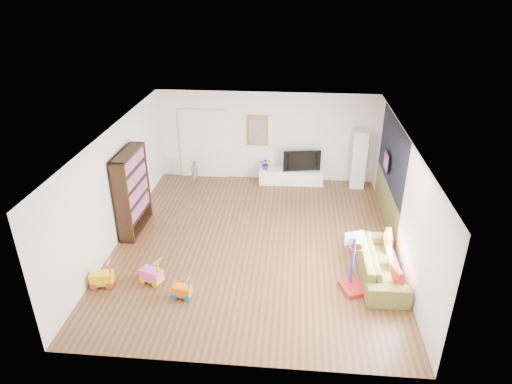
# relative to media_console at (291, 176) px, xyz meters

# --- Properties ---
(floor) EXTENTS (6.50, 7.50, 0.00)m
(floor) POSITION_rel_media_console_xyz_m (-0.79, -3.44, -0.22)
(floor) COLOR brown
(floor) RESTS_ON ground
(ceiling) EXTENTS (6.50, 7.50, 0.00)m
(ceiling) POSITION_rel_media_console_xyz_m (-0.79, -3.44, 2.48)
(ceiling) COLOR white
(ceiling) RESTS_ON ground
(wall_back) EXTENTS (6.50, 0.00, 2.70)m
(wall_back) POSITION_rel_media_console_xyz_m (-0.79, 0.31, 1.13)
(wall_back) COLOR silver
(wall_back) RESTS_ON ground
(wall_front) EXTENTS (6.50, 0.00, 2.70)m
(wall_front) POSITION_rel_media_console_xyz_m (-0.79, -7.19, 1.13)
(wall_front) COLOR silver
(wall_front) RESTS_ON ground
(wall_left) EXTENTS (0.00, 7.50, 2.70)m
(wall_left) POSITION_rel_media_console_xyz_m (-4.04, -3.44, 1.13)
(wall_left) COLOR white
(wall_left) RESTS_ON ground
(wall_right) EXTENTS (0.00, 7.50, 2.70)m
(wall_right) POSITION_rel_media_console_xyz_m (2.46, -3.44, 1.13)
(wall_right) COLOR silver
(wall_right) RESTS_ON ground
(navy_accent) EXTENTS (0.01, 3.20, 1.70)m
(navy_accent) POSITION_rel_media_console_xyz_m (2.45, -2.04, 1.63)
(navy_accent) COLOR black
(navy_accent) RESTS_ON wall_right
(olive_wainscot) EXTENTS (0.01, 3.20, 1.00)m
(olive_wainscot) POSITION_rel_media_console_xyz_m (2.45, -2.04, 0.28)
(olive_wainscot) COLOR brown
(olive_wainscot) RESTS_ON wall_right
(doorway) EXTENTS (1.45, 0.06, 2.10)m
(doorway) POSITION_rel_media_console_xyz_m (-2.69, 0.27, 0.83)
(doorway) COLOR white
(doorway) RESTS_ON ground
(painting_back) EXTENTS (0.62, 0.06, 0.92)m
(painting_back) POSITION_rel_media_console_xyz_m (-1.04, 0.27, 1.33)
(painting_back) COLOR gold
(painting_back) RESTS_ON wall_back
(artwork_right) EXTENTS (0.04, 0.56, 0.46)m
(artwork_right) POSITION_rel_media_console_xyz_m (2.38, -1.84, 1.33)
(artwork_right) COLOR #7F3F8C
(artwork_right) RESTS_ON wall_right
(media_console) EXTENTS (1.91, 0.53, 0.44)m
(media_console) POSITION_rel_media_console_xyz_m (0.00, 0.00, 0.00)
(media_console) COLOR white
(media_console) RESTS_ON ground
(tall_cabinet) EXTENTS (0.43, 0.43, 1.73)m
(tall_cabinet) POSITION_rel_media_console_xyz_m (1.97, -0.05, 0.64)
(tall_cabinet) COLOR white
(tall_cabinet) RESTS_ON ground
(bookshelf) EXTENTS (0.40, 1.42, 2.06)m
(bookshelf) POSITION_rel_media_console_xyz_m (-3.79, -3.05, 0.81)
(bookshelf) COLOR black
(bookshelf) RESTS_ON ground
(sofa) EXTENTS (0.88, 2.18, 0.63)m
(sofa) POSITION_rel_media_console_xyz_m (1.98, -4.51, 0.09)
(sofa) COLOR olive
(sofa) RESTS_ON ground
(basketball_hoop) EXTENTS (0.59, 0.65, 1.28)m
(basketball_hoop) POSITION_rel_media_console_xyz_m (1.37, -5.04, 0.42)
(basketball_hoop) COLOR red
(basketball_hoop) RESTS_ON ground
(ride_on_yellow) EXTENTS (0.48, 0.34, 0.60)m
(ride_on_yellow) POSITION_rel_media_console_xyz_m (-3.74, -5.35, 0.08)
(ride_on_yellow) COLOR yellow
(ride_on_yellow) RESTS_ON ground
(ride_on_orange) EXTENTS (0.40, 0.29, 0.50)m
(ride_on_orange) POSITION_rel_media_console_xyz_m (-2.03, -5.56, 0.03)
(ride_on_orange) COLOR orange
(ride_on_orange) RESTS_ON ground
(ride_on_pink) EXTENTS (0.51, 0.41, 0.59)m
(ride_on_pink) POSITION_rel_media_console_xyz_m (-2.77, -5.14, 0.07)
(ride_on_pink) COLOR #EF59A1
(ride_on_pink) RESTS_ON ground
(child) EXTENTS (0.34, 0.33, 0.79)m
(child) POSITION_rel_media_console_xyz_m (-2.87, -0.38, 0.17)
(child) COLOR slate
(child) RESTS_ON ground
(tv) EXTENTS (1.12, 0.32, 0.64)m
(tv) POSITION_rel_media_console_xyz_m (0.29, 0.04, 0.54)
(tv) COLOR black
(tv) RESTS_ON media_console
(vase_plant) EXTENTS (0.36, 0.33, 0.35)m
(vase_plant) POSITION_rel_media_console_xyz_m (-0.77, -0.03, 0.40)
(vase_plant) COLOR navy
(vase_plant) RESTS_ON media_console
(pillow_left) EXTENTS (0.21, 0.41, 0.40)m
(pillow_left) POSITION_rel_media_console_xyz_m (2.18, -5.16, 0.28)
(pillow_left) COLOR red
(pillow_left) RESTS_ON sofa
(pillow_center) EXTENTS (0.12, 0.40, 0.39)m
(pillow_center) POSITION_rel_media_console_xyz_m (2.15, -4.53, 0.28)
(pillow_center) COLOR white
(pillow_center) RESTS_ON sofa
(pillow_right) EXTENTS (0.23, 0.43, 0.41)m
(pillow_right) POSITION_rel_media_console_xyz_m (2.22, -3.84, 0.28)
(pillow_right) COLOR #B04721
(pillow_right) RESTS_ON sofa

